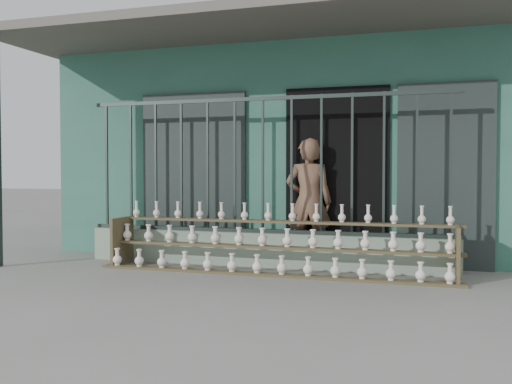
% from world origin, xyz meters
% --- Properties ---
extents(ground, '(60.00, 60.00, 0.00)m').
position_xyz_m(ground, '(0.00, 0.00, 0.00)').
color(ground, slate).
extents(workshop_building, '(7.40, 6.60, 3.21)m').
position_xyz_m(workshop_building, '(0.00, 4.23, 1.62)').
color(workshop_building, '#306654').
rests_on(workshop_building, ground).
extents(parapet_wall, '(5.00, 0.20, 0.45)m').
position_xyz_m(parapet_wall, '(0.00, 1.30, 0.23)').
color(parapet_wall, gray).
rests_on(parapet_wall, ground).
extents(security_fence, '(5.00, 0.04, 1.80)m').
position_xyz_m(security_fence, '(-0.00, 1.30, 1.35)').
color(security_fence, '#283330').
rests_on(security_fence, parapet_wall).
extents(shelf_rack, '(4.50, 0.68, 0.85)m').
position_xyz_m(shelf_rack, '(0.28, 0.88, 0.36)').
color(shelf_rack, brown).
rests_on(shelf_rack, ground).
extents(elderly_woman, '(0.66, 0.47, 1.71)m').
position_xyz_m(elderly_woman, '(0.55, 1.61, 0.85)').
color(elderly_woman, brown).
rests_on(elderly_woman, ground).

